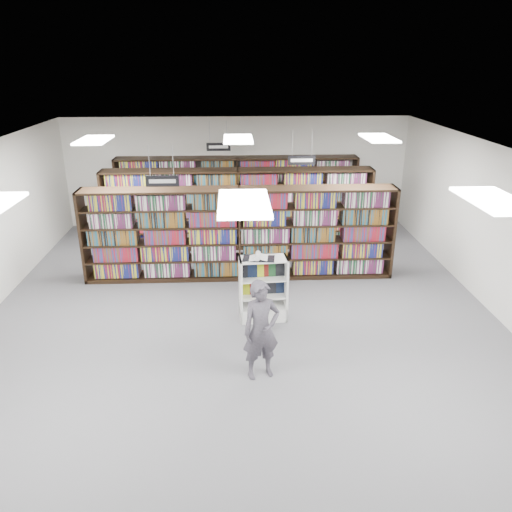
{
  "coord_description": "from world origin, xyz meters",
  "views": [
    {
      "loc": [
        -0.12,
        -8.65,
        4.74
      ],
      "look_at": [
        0.31,
        0.5,
        1.1
      ],
      "focal_mm": 35.0,
      "sensor_mm": 36.0,
      "label": 1
    }
  ],
  "objects_px": {
    "bookshelf_row_near": "(239,234)",
    "open_book": "(258,257)",
    "endcap_display": "(263,297)",
    "shopper": "(261,330)"
  },
  "relations": [
    {
      "from": "open_book",
      "to": "shopper",
      "type": "height_order",
      "value": "shopper"
    },
    {
      "from": "bookshelf_row_near",
      "to": "open_book",
      "type": "height_order",
      "value": "bookshelf_row_near"
    },
    {
      "from": "bookshelf_row_near",
      "to": "open_book",
      "type": "distance_m",
      "value": 2.11
    },
    {
      "from": "endcap_display",
      "to": "open_book",
      "type": "relative_size",
      "value": 2.05
    },
    {
      "from": "bookshelf_row_near",
      "to": "open_book",
      "type": "relative_size",
      "value": 11.27
    },
    {
      "from": "endcap_display",
      "to": "shopper",
      "type": "distance_m",
      "value": 1.95
    },
    {
      "from": "endcap_display",
      "to": "shopper",
      "type": "bearing_deg",
      "value": -98.34
    },
    {
      "from": "bookshelf_row_near",
      "to": "shopper",
      "type": "relative_size",
      "value": 4.26
    },
    {
      "from": "endcap_display",
      "to": "bookshelf_row_near",
      "type": "bearing_deg",
      "value": 97.72
    },
    {
      "from": "bookshelf_row_near",
      "to": "shopper",
      "type": "xyz_separation_m",
      "value": [
        0.27,
        -3.91,
        -0.23
      ]
    }
  ]
}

